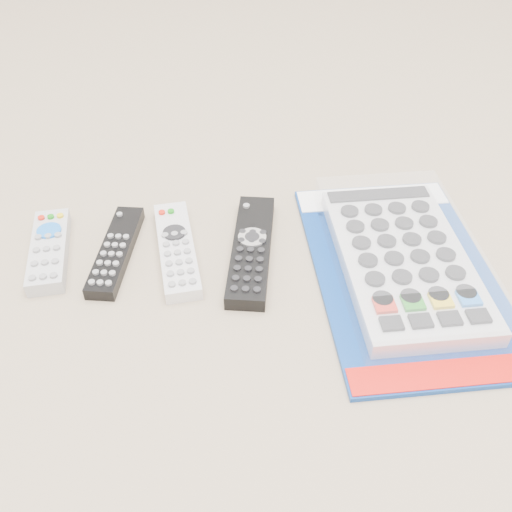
{
  "coord_description": "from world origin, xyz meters",
  "views": [
    {
      "loc": [
        -0.04,
        -0.51,
        0.49
      ],
      "look_at": [
        0.02,
        0.01,
        0.01
      ],
      "focal_mm": 40.0,
      "sensor_mm": 36.0,
      "label": 1
    }
  ],
  "objects": [
    {
      "name": "remote_small_grey",
      "position": [
        -0.24,
        0.06,
        0.01
      ],
      "size": [
        0.05,
        0.15,
        0.02
      ],
      "rotation": [
        0.0,
        0.0,
        0.07
      ],
      "color": "#A7A7A9",
      "rests_on": "ground"
    },
    {
      "name": "remote_slim_black",
      "position": [
        -0.15,
        0.05,
        0.01
      ],
      "size": [
        0.07,
        0.17,
        0.02
      ],
      "rotation": [
        0.0,
        0.0,
        -0.19
      ],
      "color": "black",
      "rests_on": "ground"
    },
    {
      "name": "remote_silver_dvd",
      "position": [
        -0.08,
        0.05,
        0.01
      ],
      "size": [
        0.06,
        0.18,
        0.02
      ],
      "rotation": [
        0.0,
        0.0,
        0.09
      ],
      "color": "silver",
      "rests_on": "ground"
    },
    {
      "name": "remote_large_black",
      "position": [
        0.02,
        0.03,
        0.01
      ],
      "size": [
        0.08,
        0.21,
        0.02
      ],
      "rotation": [
        0.0,
        0.0,
        -0.19
      ],
      "color": "black",
      "rests_on": "ground"
    },
    {
      "name": "jumbo_remote_packaged",
      "position": [
        0.2,
        -0.02,
        0.02
      ],
      "size": [
        0.22,
        0.36,
        0.05
      ],
      "rotation": [
        0.0,
        0.0,
        -0.01
      ],
      "color": "navy",
      "rests_on": "ground"
    }
  ]
}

